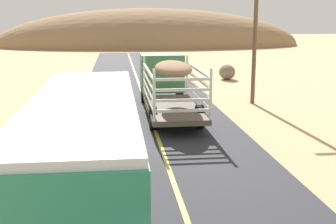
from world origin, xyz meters
TOP-DOWN VIEW (x-y plane):
  - livestock_truck at (1.00, 20.84)m, footprint 2.53×9.70m
  - bus at (-2.53, 7.27)m, footprint 2.54×10.00m
  - power_pole_mid at (6.38, 21.96)m, footprint 2.20×0.24m
  - boulder_near_shoulder at (7.38, 32.17)m, footprint 1.31×1.73m
  - distant_hill at (4.16, 74.08)m, footprint 52.62×21.48m

SIDE VIEW (x-z plane):
  - distant_hill at x=4.16m, z-range -6.45..6.45m
  - boulder_near_shoulder at x=7.38m, z-range 0.00..1.24m
  - bus at x=-2.53m, z-range 0.14..3.35m
  - livestock_truck at x=1.00m, z-range 0.28..3.30m
  - power_pole_mid at x=6.38m, z-range 0.30..9.14m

